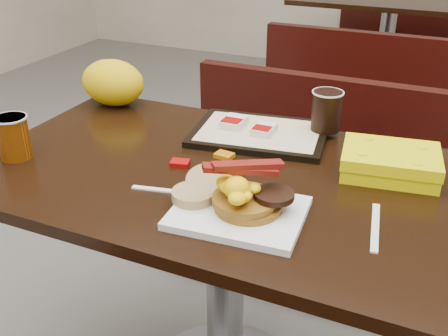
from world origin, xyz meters
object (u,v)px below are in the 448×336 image
at_px(tray, 259,134).
at_px(paper_bag, 113,82).
at_px(platter, 238,213).
at_px(pancake_stack, 248,202).
at_px(coffee_cup_near, 13,138).
at_px(hashbrown_sleeve_left, 234,122).
at_px(clamshell, 390,162).
at_px(hashbrown_sleeve_right, 264,130).
at_px(bench_far_s, 363,90).
at_px(bench_far_n, 398,36).
at_px(coffee_cup_far, 326,111).
at_px(knife, 375,227).
at_px(table_far, 384,56).
at_px(table_near, 225,296).
at_px(fork, 153,189).
at_px(bench_near_n, 301,185).

height_order(tray, paper_bag, paper_bag).
bearing_deg(platter, pancake_stack, 34.02).
xyz_separation_m(coffee_cup_near, hashbrown_sleeve_left, (0.43, 0.37, -0.03)).
bearing_deg(clamshell, hashbrown_sleeve_right, 160.08).
height_order(bench_far_s, bench_far_n, same).
height_order(bench_far_n, coffee_cup_far, coffee_cup_far).
bearing_deg(knife, table_far, 179.22).
height_order(table_near, hashbrown_sleeve_right, hashbrown_sleeve_right).
xyz_separation_m(tray, hashbrown_sleeve_right, (0.01, -0.01, 0.02)).
height_order(bench_far_s, fork, fork).
distance_m(bench_far_n, platter, 3.49).
height_order(table_far, paper_bag, paper_bag).
distance_m(fork, knife, 0.48).
relative_size(bench_far_s, platter, 3.82).
xyz_separation_m(coffee_cup_near, tray, (0.51, 0.36, -0.05)).
distance_m(table_near, pancake_stack, 0.45).
bearing_deg(coffee_cup_near, bench_far_n, 81.66).
bearing_deg(tray, hashbrown_sleeve_left, 167.10).
bearing_deg(table_far, bench_far_n, 90.00).
xyz_separation_m(bench_near_n, clamshell, (0.35, -0.55, 0.42)).
distance_m(bench_far_n, pancake_stack, 3.48).
height_order(fork, hashbrown_sleeve_right, hashbrown_sleeve_right).
xyz_separation_m(table_near, hashbrown_sleeve_left, (-0.08, 0.23, 0.40)).
bearing_deg(pancake_stack, clamshell, 52.26).
xyz_separation_m(table_near, fork, (-0.11, -0.14, 0.38)).
xyz_separation_m(bench_near_n, bench_far_n, (0.00, 2.60, 0.00)).
height_order(bench_far_s, coffee_cup_near, coffee_cup_near).
relative_size(bench_far_n, coffee_cup_near, 9.33).
bearing_deg(coffee_cup_far, tray, -152.59).
height_order(bench_near_n, coffee_cup_far, coffee_cup_far).
xyz_separation_m(table_near, table_far, (0.00, 2.60, 0.00)).
relative_size(knife, clamshell, 0.80).
height_order(pancake_stack, coffee_cup_far, coffee_cup_far).
height_order(bench_far_s, hashbrown_sleeve_left, hashbrown_sleeve_left).
bearing_deg(coffee_cup_far, paper_bag, -177.34).
distance_m(bench_far_n, knife, 3.44).
relative_size(hashbrown_sleeve_right, clamshell, 0.33).
bearing_deg(coffee_cup_far, platter, -96.60).
bearing_deg(coffee_cup_far, coffee_cup_near, -146.04).
height_order(tray, clamshell, clamshell).
xyz_separation_m(hashbrown_sleeve_left, clamshell, (0.43, -0.08, 0.00)).
distance_m(bench_near_n, bench_far_n, 2.60).
bearing_deg(coffee_cup_near, clamshell, 18.55).
height_order(platter, clamshell, clamshell).
xyz_separation_m(bench_far_s, tray, (0.00, -1.68, 0.40)).
bearing_deg(hashbrown_sleeve_right, bench_near_n, 92.06).
bearing_deg(hashbrown_sleeve_right, clamshell, -11.50).
height_order(table_far, tray, tray).
xyz_separation_m(platter, paper_bag, (-0.60, 0.44, 0.06)).
distance_m(bench_near_n, pancake_stack, 0.96).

